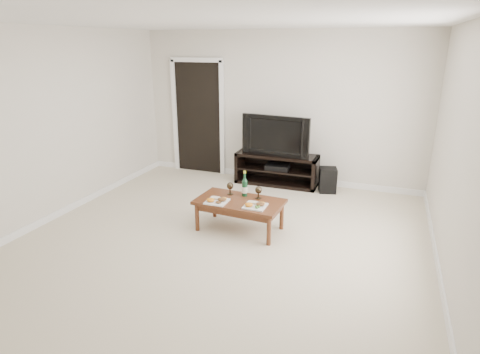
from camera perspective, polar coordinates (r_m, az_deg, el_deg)
name	(u,v)px	position (r m, az deg, el deg)	size (l,w,h in m)	color
floor	(217,247)	(5.00, -3.36, -9.86)	(5.50, 5.50, 0.00)	beige
back_wall	(279,108)	(7.10, 5.59, 9.72)	(5.00, 0.04, 2.60)	beige
ceiling	(212,17)	(4.41, -4.04, 21.70)	(5.00, 5.50, 0.04)	white
doorway	(198,119)	(7.65, -5.93, 8.26)	(0.90, 0.02, 2.05)	black
media_console	(277,169)	(7.05, 5.23, 1.12)	(1.42, 0.45, 0.55)	black
television	(278,135)	(6.90, 5.37, 6.03)	(1.19, 0.16, 0.69)	black
av_receiver	(278,167)	(7.03, 5.36, 1.47)	(0.40, 0.30, 0.08)	black
subwoofer	(328,180)	(6.84, 12.37, -0.41)	(0.27, 0.27, 0.41)	black
coffee_table	(240,215)	(5.33, -0.06, -5.44)	(1.13, 0.62, 0.42)	brown
plate_left	(217,200)	(5.19, -3.30, -3.23)	(0.27, 0.27, 0.07)	white
plate_right	(255,204)	(5.03, 2.18, -3.90)	(0.27, 0.27, 0.07)	white
wine_bottle	(245,184)	(5.34, 0.67, -0.93)	(0.07, 0.07, 0.35)	#0F371E
goblet_left	(230,188)	(5.43, -1.42, -1.62)	(0.09, 0.09, 0.17)	#342A1C
goblet_right	(258,193)	(5.28, 2.64, -2.23)	(0.09, 0.09, 0.17)	#342A1C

